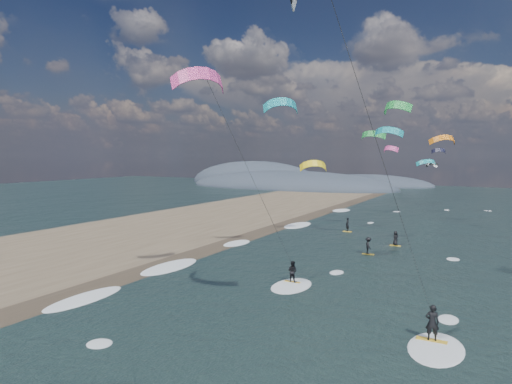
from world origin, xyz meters
The scene contains 9 objects.
ground centered at (0.00, 0.00, 0.00)m, with size 260.00×260.00×0.00m, color black.
sand_strip centered at (-24.00, 10.00, 0.00)m, with size 26.00×240.00×0.00m, color brown.
wet_sand_strip centered at (-12.00, 10.00, 0.00)m, with size 3.00×240.00×0.00m, color #382D23.
coastal_hills centered at (-44.84, 107.86, 0.00)m, with size 80.00×41.00×15.00m.
kitesurfer_near_a centered at (6.97, 5.26, 14.04)m, with size 8.01×8.77×18.01m.
kitesurfer_near_b centered at (-2.45, 11.77, 9.95)m, with size 6.69×9.18×15.48m.
far_kitesurfers centered at (1.63, 31.57, 0.82)m, with size 7.96×11.79×1.73m.
bg_kite_field centered at (0.32, 53.63, 11.10)m, with size 15.44×67.74×7.87m.
shoreline_surf centered at (-10.80, 14.75, 0.00)m, with size 2.40×79.40×0.11m.
Camera 1 is at (12.67, -12.37, 9.41)m, focal length 30.00 mm.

